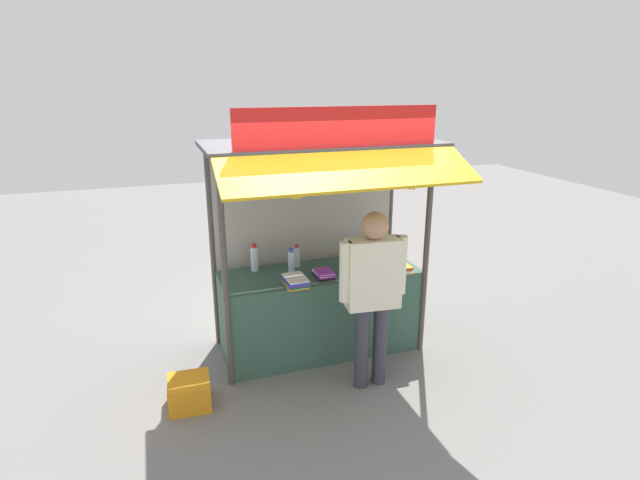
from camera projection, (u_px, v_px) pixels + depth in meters
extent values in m
plane|color=slate|center=(320.00, 348.00, 5.53)|extent=(20.00, 20.00, 0.00)
cube|color=#385B4C|center=(320.00, 311.00, 5.39)|extent=(2.08, 0.73, 0.91)
cylinder|color=#4C4742|center=(225.00, 278.00, 4.54)|extent=(0.06, 0.06, 2.22)
cylinder|color=#4C4742|center=(426.00, 254.00, 5.18)|extent=(0.06, 0.06, 2.22)
cylinder|color=#4C4742|center=(213.00, 249.00, 5.31)|extent=(0.06, 0.06, 2.22)
cylinder|color=#4C4742|center=(389.00, 231.00, 5.95)|extent=(0.06, 0.06, 2.22)
cube|color=#B7B2A8|center=(306.00, 242.00, 5.64)|extent=(2.04, 0.04, 2.17)
cube|color=#3F3F44|center=(321.00, 144.00, 4.81)|extent=(2.28, 1.06, 0.04)
cube|color=gold|center=(352.00, 171.00, 4.15)|extent=(2.24, 0.51, 0.26)
cube|color=red|center=(339.00, 127.00, 4.32)|extent=(1.87, 0.04, 0.35)
cylinder|color=#59544C|center=(337.00, 160.00, 4.45)|extent=(1.97, 0.02, 0.02)
cylinder|color=silver|center=(362.00, 250.00, 5.55)|extent=(0.07, 0.07, 0.23)
cylinder|color=#198C33|center=(363.00, 239.00, 5.51)|extent=(0.05, 0.05, 0.03)
cylinder|color=silver|center=(291.00, 262.00, 5.22)|extent=(0.07, 0.07, 0.22)
cylinder|color=blue|center=(291.00, 250.00, 5.18)|extent=(0.05, 0.05, 0.03)
cylinder|color=silver|center=(393.00, 249.00, 5.58)|extent=(0.08, 0.08, 0.25)
cylinder|color=white|center=(394.00, 236.00, 5.54)|extent=(0.05, 0.05, 0.03)
cylinder|color=silver|center=(254.00, 259.00, 5.25)|extent=(0.08, 0.08, 0.26)
cylinder|color=red|center=(254.00, 246.00, 5.20)|extent=(0.05, 0.05, 0.04)
cylinder|color=silver|center=(297.00, 257.00, 5.37)|extent=(0.07, 0.07, 0.22)
cylinder|color=red|center=(297.00, 246.00, 5.33)|extent=(0.04, 0.04, 0.03)
cube|color=orange|center=(296.00, 285.00, 4.91)|extent=(0.21, 0.31, 0.01)
cube|color=yellow|center=(295.00, 284.00, 4.90)|extent=(0.22, 0.31, 0.01)
cube|color=green|center=(296.00, 283.00, 4.90)|extent=(0.22, 0.31, 0.01)
cube|color=purple|center=(296.00, 282.00, 4.91)|extent=(0.20, 0.30, 0.01)
cube|color=purple|center=(295.00, 281.00, 4.90)|extent=(0.22, 0.31, 0.01)
cube|color=blue|center=(295.00, 280.00, 4.88)|extent=(0.20, 0.30, 0.01)
cube|color=blue|center=(296.00, 279.00, 4.89)|extent=(0.20, 0.30, 0.01)
cube|color=white|center=(295.00, 278.00, 4.88)|extent=(0.21, 0.31, 0.01)
cube|color=yellow|center=(358.00, 272.00, 5.23)|extent=(0.18, 0.23, 0.01)
cube|color=black|center=(359.00, 271.00, 5.23)|extent=(0.18, 0.23, 0.01)
cube|color=black|center=(359.00, 270.00, 5.23)|extent=(0.17, 0.22, 0.01)
cube|color=yellow|center=(359.00, 269.00, 5.23)|extent=(0.17, 0.23, 0.01)
cube|color=black|center=(358.00, 269.00, 5.22)|extent=(0.17, 0.23, 0.01)
cube|color=red|center=(358.00, 268.00, 5.21)|extent=(0.17, 0.23, 0.01)
cube|color=orange|center=(358.00, 266.00, 5.22)|extent=(0.18, 0.23, 0.01)
cube|color=blue|center=(359.00, 265.00, 5.22)|extent=(0.17, 0.22, 0.01)
cube|color=yellow|center=(401.00, 270.00, 5.27)|extent=(0.19, 0.25, 0.01)
cube|color=orange|center=(401.00, 270.00, 5.26)|extent=(0.17, 0.25, 0.01)
cube|color=white|center=(401.00, 269.00, 5.25)|extent=(0.18, 0.25, 0.01)
cube|color=white|center=(401.00, 268.00, 5.25)|extent=(0.17, 0.24, 0.01)
cube|color=orange|center=(401.00, 268.00, 5.25)|extent=(0.17, 0.25, 0.01)
cube|color=purple|center=(401.00, 267.00, 5.25)|extent=(0.18, 0.25, 0.01)
cube|color=red|center=(402.00, 266.00, 5.24)|extent=(0.17, 0.24, 0.01)
cube|color=yellow|center=(401.00, 265.00, 5.24)|extent=(0.17, 0.24, 0.01)
cube|color=black|center=(323.00, 276.00, 5.12)|extent=(0.18, 0.26, 0.01)
cube|color=purple|center=(324.00, 275.00, 5.13)|extent=(0.17, 0.25, 0.01)
cube|color=purple|center=(323.00, 274.00, 5.12)|extent=(0.17, 0.25, 0.01)
cube|color=white|center=(324.00, 273.00, 5.12)|extent=(0.18, 0.26, 0.01)
cube|color=purple|center=(325.00, 272.00, 5.11)|extent=(0.18, 0.26, 0.01)
cylinder|color=#332D23|center=(413.00, 165.00, 4.72)|extent=(0.01, 0.01, 0.14)
cylinder|color=olive|center=(413.00, 174.00, 4.74)|extent=(0.04, 0.04, 0.04)
ellipsoid|color=#DFCF46|center=(415.00, 182.00, 4.77)|extent=(0.03, 0.08, 0.14)
ellipsoid|color=#DFCF46|center=(412.00, 182.00, 4.78)|extent=(0.06, 0.05, 0.15)
ellipsoid|color=#DFCF46|center=(411.00, 182.00, 4.79)|extent=(0.07, 0.03, 0.15)
ellipsoid|color=#DFCF46|center=(410.00, 182.00, 4.78)|extent=(0.06, 0.06, 0.15)
ellipsoid|color=#DFCF46|center=(410.00, 182.00, 4.76)|extent=(0.03, 0.08, 0.14)
ellipsoid|color=#DFCF46|center=(412.00, 183.00, 4.75)|extent=(0.06, 0.05, 0.15)
ellipsoid|color=#DFCF46|center=(413.00, 183.00, 4.75)|extent=(0.06, 0.03, 0.15)
ellipsoid|color=#DFCF46|center=(415.00, 183.00, 4.75)|extent=(0.07, 0.07, 0.15)
cylinder|color=#332D23|center=(254.00, 171.00, 4.23)|extent=(0.01, 0.01, 0.07)
cylinder|color=olive|center=(254.00, 177.00, 4.25)|extent=(0.04, 0.04, 0.04)
ellipsoid|color=olive|center=(257.00, 187.00, 4.28)|extent=(0.04, 0.07, 0.16)
ellipsoid|color=olive|center=(256.00, 186.00, 4.30)|extent=(0.08, 0.07, 0.17)
ellipsoid|color=olive|center=(254.00, 187.00, 4.29)|extent=(0.07, 0.04, 0.16)
ellipsoid|color=olive|center=(253.00, 187.00, 4.28)|extent=(0.06, 0.06, 0.17)
ellipsoid|color=olive|center=(252.00, 187.00, 4.27)|extent=(0.04, 0.08, 0.16)
ellipsoid|color=olive|center=(253.00, 187.00, 4.26)|extent=(0.06, 0.06, 0.17)
ellipsoid|color=olive|center=(255.00, 187.00, 4.25)|extent=(0.09, 0.04, 0.16)
ellipsoid|color=olive|center=(257.00, 187.00, 4.27)|extent=(0.06, 0.07, 0.17)
cylinder|color=#332D23|center=(296.00, 171.00, 4.36)|extent=(0.01, 0.01, 0.12)
cylinder|color=olive|center=(296.00, 180.00, 4.38)|extent=(0.04, 0.04, 0.04)
ellipsoid|color=yellow|center=(300.00, 189.00, 4.42)|extent=(0.03, 0.09, 0.17)
ellipsoid|color=yellow|center=(298.00, 189.00, 4.43)|extent=(0.07, 0.07, 0.17)
ellipsoid|color=yellow|center=(296.00, 190.00, 4.43)|extent=(0.06, 0.03, 0.17)
ellipsoid|color=yellow|center=(294.00, 189.00, 4.42)|extent=(0.08, 0.07, 0.17)
ellipsoid|color=yellow|center=(294.00, 190.00, 4.41)|extent=(0.05, 0.07, 0.17)
ellipsoid|color=yellow|center=(294.00, 190.00, 4.40)|extent=(0.04, 0.08, 0.17)
ellipsoid|color=yellow|center=(296.00, 190.00, 4.39)|extent=(0.07, 0.05, 0.17)
ellipsoid|color=yellow|center=(298.00, 190.00, 4.39)|extent=(0.07, 0.04, 0.17)
ellipsoid|color=yellow|center=(300.00, 190.00, 4.40)|extent=(0.07, 0.08, 0.17)
cylinder|color=#383842|center=(362.00, 348.00, 4.73)|extent=(0.13, 0.13, 0.83)
cylinder|color=#383842|center=(380.00, 344.00, 4.78)|extent=(0.13, 0.13, 0.83)
cube|color=#EAE5C6|center=(373.00, 273.00, 4.53)|extent=(0.51, 0.26, 0.66)
cylinder|color=#EAE5C6|center=(345.00, 272.00, 4.43)|extent=(0.11, 0.11, 0.56)
cylinder|color=#EAE5C6|center=(401.00, 265.00, 4.60)|extent=(0.11, 0.11, 0.56)
sphere|color=tan|center=(375.00, 226.00, 4.39)|extent=(0.25, 0.25, 0.25)
cube|color=orange|center=(189.00, 393.00, 4.52)|extent=(0.39, 0.39, 0.26)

